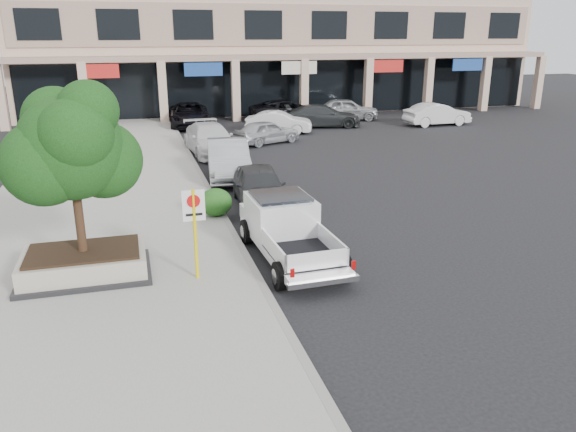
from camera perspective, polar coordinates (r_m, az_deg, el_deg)
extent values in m
plane|color=black|center=(14.45, 3.30, -6.55)|extent=(120.00, 120.00, 0.00)
cube|color=gray|center=(19.35, -18.38, -0.70)|extent=(8.00, 52.00, 0.15)
cube|color=gray|center=(19.52, -6.77, 0.29)|extent=(0.20, 52.00, 0.15)
cube|color=#CBA48F|center=(48.01, -0.92, 16.40)|extent=(40.00, 10.00, 9.00)
cube|color=gray|center=(42.16, 1.31, 15.87)|extent=(40.00, 2.20, 0.35)
cube|color=#CBA48F|center=(40.35, -27.14, 10.68)|extent=(0.55, 0.55, 4.20)
cube|color=#CBA48F|center=(51.15, 24.09, 12.29)|extent=(0.55, 0.55, 4.20)
cube|color=black|center=(43.32, 0.87, 12.89)|extent=(39.20, 0.08, 3.90)
cube|color=black|center=(15.24, -19.83, -5.45)|extent=(3.20, 2.20, 0.12)
cube|color=#AEA192|center=(15.12, -19.96, -4.37)|extent=(3.00, 2.00, 0.50)
cube|color=black|center=(15.02, -20.07, -3.38)|extent=(2.70, 1.70, 0.06)
cylinder|color=#321E13|center=(14.66, -20.55, 0.73)|extent=(0.22, 0.22, 2.20)
sphere|color=#0E350F|center=(14.31, -21.21, 6.46)|extent=(2.50, 2.50, 2.50)
sphere|color=#0E350F|center=(14.63, -18.22, 5.42)|extent=(1.90, 1.90, 1.90)
sphere|color=#0E350F|center=(14.74, -22.50, 9.00)|extent=(1.60, 1.60, 1.60)
cylinder|color=yellow|center=(13.98, -9.41, -1.88)|extent=(0.09, 0.09, 2.30)
cube|color=white|center=(13.74, -9.57, 1.05)|extent=(0.55, 0.03, 0.78)
cylinder|color=red|center=(13.68, -9.58, 1.50)|extent=(0.32, 0.02, 0.32)
ellipsoid|color=#1F4915|center=(18.92, -7.36, 1.40)|extent=(1.10, 0.99, 0.93)
imported|color=#2D2E32|center=(20.28, -2.92, 3.02)|extent=(2.14, 4.45, 1.46)
imported|color=#A7ABAF|center=(24.45, -6.09, 5.77)|extent=(2.27, 5.07, 1.62)
imported|color=silver|center=(29.45, -7.89, 7.74)|extent=(2.53, 5.40, 1.52)
imported|color=black|center=(38.44, -9.98, 10.09)|extent=(2.92, 5.72, 1.55)
imported|color=#AFB2B7|center=(31.95, -2.20, 8.53)|extent=(4.20, 2.96, 1.33)
imported|color=silver|center=(35.37, -0.95, 9.50)|extent=(4.32, 2.79, 1.34)
imported|color=#282B2D|center=(37.77, 3.55, 10.12)|extent=(5.30, 2.94, 1.45)
imported|color=black|center=(40.31, -0.06, 10.69)|extent=(5.36, 2.50, 1.49)
imported|color=#A0A3A7|center=(40.93, 5.96, 10.75)|extent=(4.85, 2.86, 1.55)
imported|color=silver|center=(39.68, 14.92, 9.96)|extent=(4.55, 1.77, 1.48)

